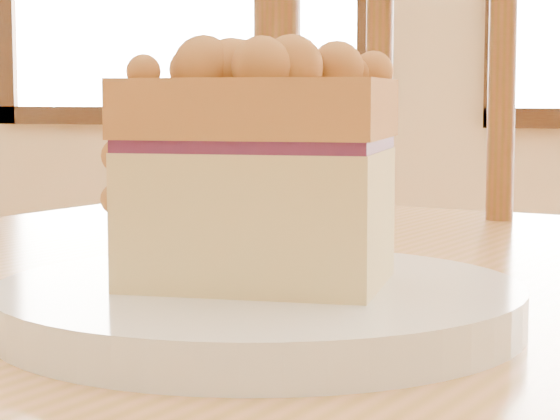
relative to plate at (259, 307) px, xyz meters
The scene contains 2 objects.
plate is the anchor object (origin of this frame).
cake_slice 0.06m from the plate, 156.49° to the right, with size 0.12×0.09×0.11m.
Camera 1 is at (-0.05, -0.46, 0.85)m, focal length 70.00 mm.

